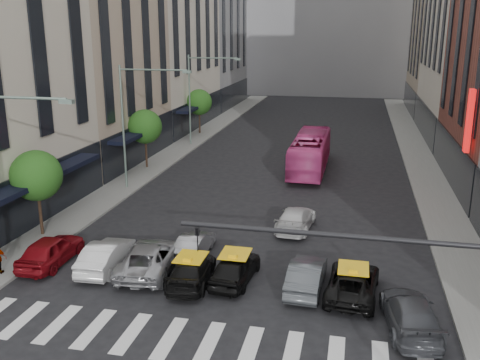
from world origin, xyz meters
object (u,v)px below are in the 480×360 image
Objects in this scene: streetlamp_mid at (135,111)px; car_red at (51,250)px; car_white_front at (106,255)px; streetlamp_far at (198,88)px; bus at (310,152)px; taxi_center at (235,268)px; taxi_left at (191,270)px.

streetlamp_mid reaches higher than car_red.
streetlamp_mid is 14.29m from car_red.
streetlamp_far is at bearing -85.17° from car_white_front.
bus reaches higher than car_red.
taxi_center is at bearing -51.62° from streetlamp_mid.
car_red reaches higher than taxi_left.
taxi_left is (8.47, -29.81, -5.25)m from streetlamp_far.
streetlamp_far is 14.88m from bus.
streetlamp_far reaches higher than bus.
streetlamp_far reaches higher than car_white_front.
bus reaches higher than taxi_center.
car_red is at bearing -1.04° from car_white_front.
taxi_center is (9.62, 0.10, -0.05)m from car_red.
bus is at bearing -32.40° from streetlamp_far.
taxi_left is at bearing 169.99° from car_white_front.
bus reaches higher than taxi_left.
streetlamp_far is 2.01× the size of taxi_left.
streetlamp_mid is 2.18× the size of taxi_center.
taxi_left is at bearing -74.14° from streetlamp_far.
streetlamp_far reaches higher than taxi_left.
streetlamp_far is 31.44m from taxi_left.
car_white_front is 0.39× the size of bus.
car_red is 7.64m from taxi_left.
streetlamp_mid is 17.63m from taxi_center.
streetlamp_far is 29.77m from car_red.
taxi_left is at bearing 21.74° from taxi_center.
car_white_front is at bearing -179.03° from car_red.
car_red is at bearing -86.37° from streetlamp_mid.
taxi_left is (7.62, -0.51, -0.11)m from car_red.
car_white_front reaches higher than taxi_left.
taxi_left is at bearing 81.32° from bus.
streetlamp_far is at bearing -65.53° from taxi_center.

